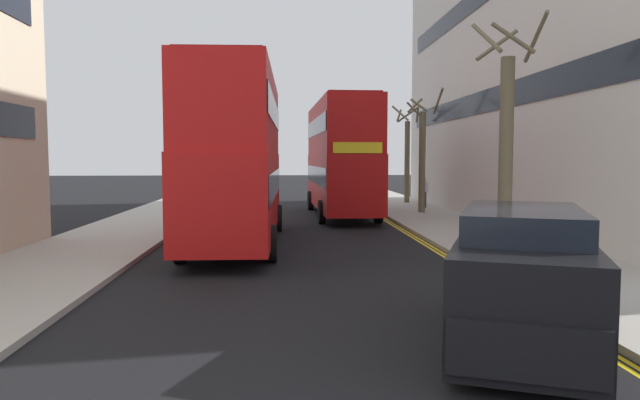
# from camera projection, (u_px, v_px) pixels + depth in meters

# --- Properties ---
(sidewalk_right) EXTENTS (4.00, 80.00, 0.14)m
(sidewalk_right) POSITION_uv_depth(u_px,v_px,m) (479.00, 237.00, 20.41)
(sidewalk_right) COLOR #ADA89E
(sidewalk_right) RESTS_ON ground
(sidewalk_left) EXTENTS (4.00, 80.00, 0.14)m
(sidewalk_left) POSITION_uv_depth(u_px,v_px,m) (105.00, 241.00, 19.54)
(sidewalk_left) COLOR #ADA89E
(sidewalk_left) RESTS_ON ground
(kerb_line_outer) EXTENTS (0.10, 56.00, 0.01)m
(kerb_line_outer) POSITION_uv_depth(u_px,v_px,m) (436.00, 249.00, 18.29)
(kerb_line_outer) COLOR yellow
(kerb_line_outer) RESTS_ON ground
(kerb_line_inner) EXTENTS (0.10, 56.00, 0.01)m
(kerb_line_inner) POSITION_uv_depth(u_px,v_px,m) (431.00, 249.00, 18.28)
(kerb_line_inner) COLOR yellow
(kerb_line_inner) RESTS_ON ground
(double_decker_bus_away) EXTENTS (2.96, 10.85, 5.64)m
(double_decker_bus_away) POSITION_uv_depth(u_px,v_px,m) (237.00, 154.00, 18.99)
(double_decker_bus_away) COLOR red
(double_decker_bus_away) RESTS_ON ground
(double_decker_bus_oncoming) EXTENTS (2.98, 10.86, 5.64)m
(double_decker_bus_oncoming) POSITION_uv_depth(u_px,v_px,m) (341.00, 155.00, 28.36)
(double_decker_bus_oncoming) COLOR #B20F0F
(double_decker_bus_oncoming) RESTS_ON ground
(taxi_minivan) EXTENTS (3.52, 5.16, 2.12)m
(taxi_minivan) POSITION_uv_depth(u_px,v_px,m) (523.00, 279.00, 8.71)
(taxi_minivan) COLOR black
(taxi_minivan) RESTS_ON ground
(pedestrian_far) EXTENTS (0.34, 0.22, 1.62)m
(pedestrian_far) POSITION_uv_depth(u_px,v_px,m) (425.00, 192.00, 31.62)
(pedestrian_far) COLOR #2D2D38
(pedestrian_far) RESTS_ON sidewalk_right
(street_tree_near) EXTENTS (1.60, 1.60, 6.16)m
(street_tree_near) POSITION_uv_depth(u_px,v_px,m) (423.00, 157.00, 28.82)
(street_tree_near) COLOR #6B6047
(street_tree_near) RESTS_ON sidewalk_right
(street_tree_mid) EXTENTS (1.82, 1.70, 6.79)m
(street_tree_mid) POSITION_uv_depth(u_px,v_px,m) (506.00, 145.00, 16.69)
(street_tree_mid) COLOR #6B6047
(street_tree_mid) RESTS_ON sidewalk_right
(street_tree_far) EXTENTS (2.04, 1.96, 6.05)m
(street_tree_far) POSITION_uv_depth(u_px,v_px,m) (407.00, 153.00, 35.11)
(street_tree_far) COLOR #6B6047
(street_tree_far) RESTS_ON sidewalk_right
(townhouse_terrace_right) EXTENTS (10.08, 28.00, 14.15)m
(townhouse_terrace_right) POSITION_uv_depth(u_px,v_px,m) (591.00, 65.00, 25.93)
(townhouse_terrace_right) COLOR silver
(townhouse_terrace_right) RESTS_ON ground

